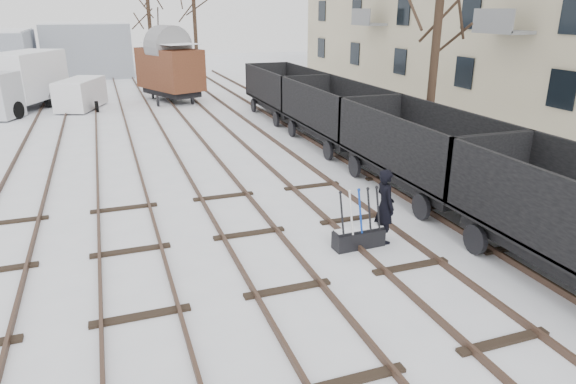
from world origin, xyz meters
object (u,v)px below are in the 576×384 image
at_px(lorry, 21,81).
at_px(ground_frame, 359,236).
at_px(panel_van, 81,94).
at_px(worker, 385,206).
at_px(box_van_wagon, 170,68).

bearing_deg(lorry, ground_frame, -41.59).
bearing_deg(panel_van, ground_frame, -52.58).
bearing_deg(ground_frame, worker, 5.30).
bearing_deg(lorry, box_van_wagon, 26.62).
xyz_separation_m(box_van_wagon, panel_van, (-5.34, -0.94, -1.20)).
bearing_deg(box_van_wagon, worker, -107.11).
xyz_separation_m(worker, panel_van, (-7.55, 22.08, -0.05)).
bearing_deg(ground_frame, box_van_wagon, 91.31).
bearing_deg(panel_van, worker, -50.75).
bearing_deg(lorry, panel_van, 12.34).
relative_size(worker, panel_van, 0.45).
distance_m(worker, box_van_wagon, 23.16).
distance_m(worker, lorry, 25.16).
distance_m(ground_frame, worker, 1.01).
distance_m(lorry, panel_van, 3.29).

